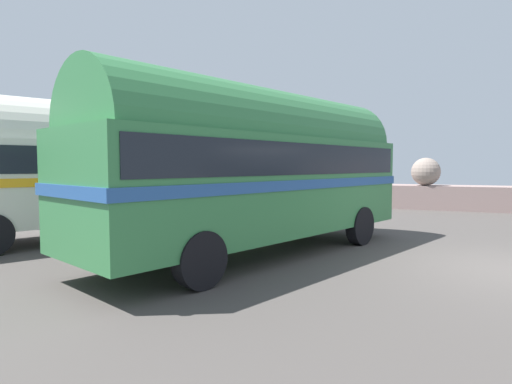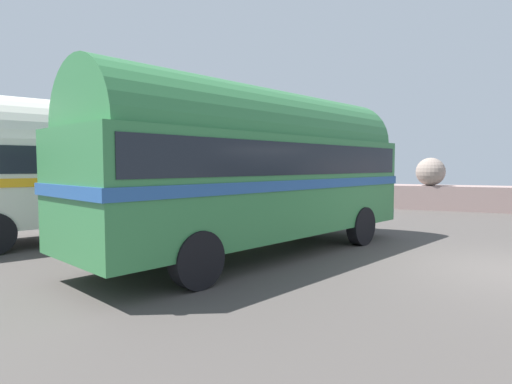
% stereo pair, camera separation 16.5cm
% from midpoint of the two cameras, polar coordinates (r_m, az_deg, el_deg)
% --- Properties ---
extents(breakwater, '(31.36, 2.37, 2.50)m').
position_cam_midpoint_polar(breakwater, '(21.00, 27.37, -0.14)').
color(breakwater, gray).
rests_on(breakwater, ground).
extents(vintage_coach, '(5.23, 8.88, 3.70)m').
position_cam_midpoint_polar(vintage_coach, '(9.29, -0.15, 3.84)').
color(vintage_coach, black).
rests_on(vintage_coach, ground).
extents(second_coach, '(6.14, 8.70, 3.70)m').
position_cam_midpoint_polar(second_coach, '(12.50, -21.83, 3.53)').
color(second_coach, black).
rests_on(second_coach, ground).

